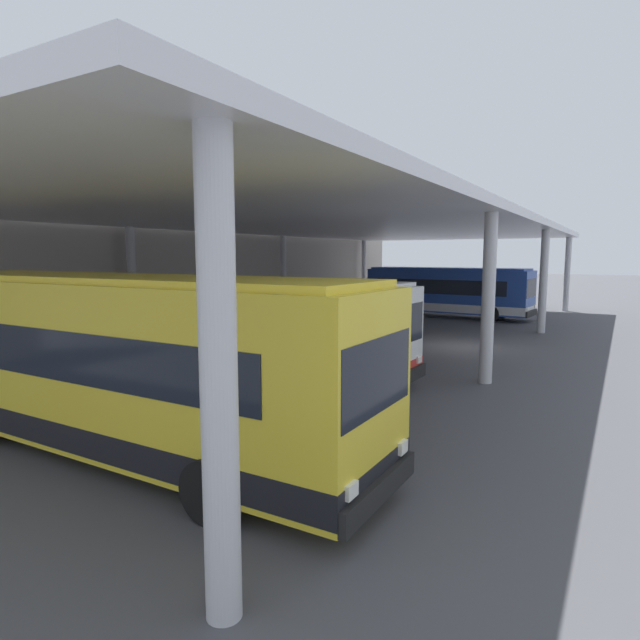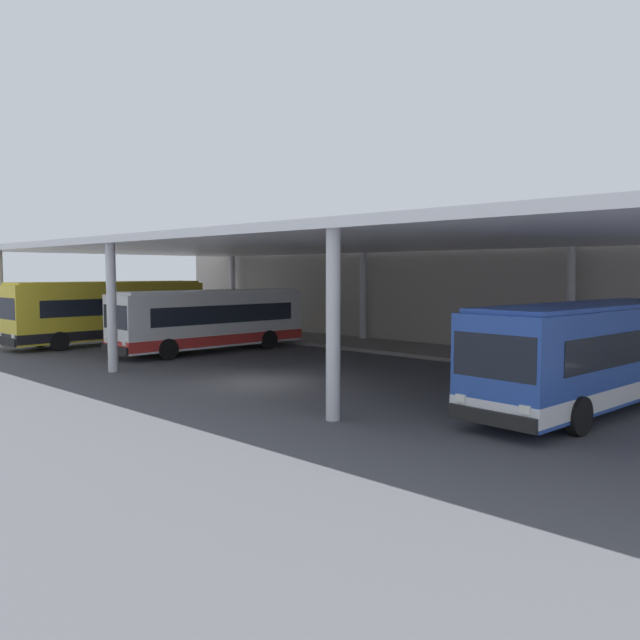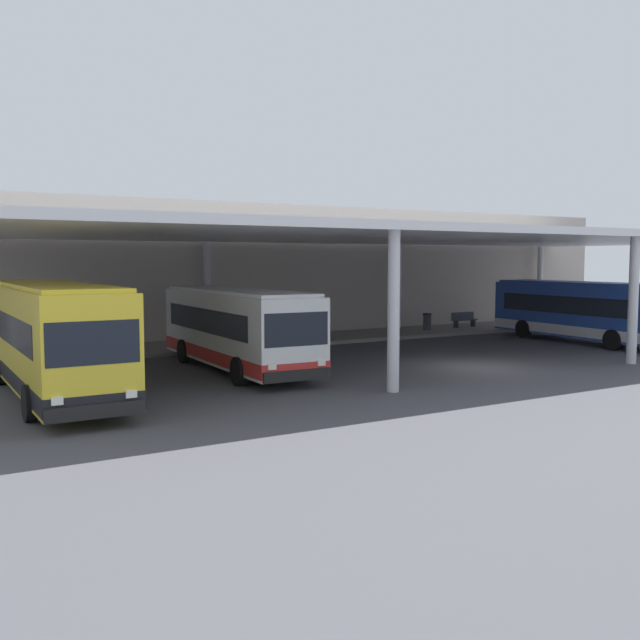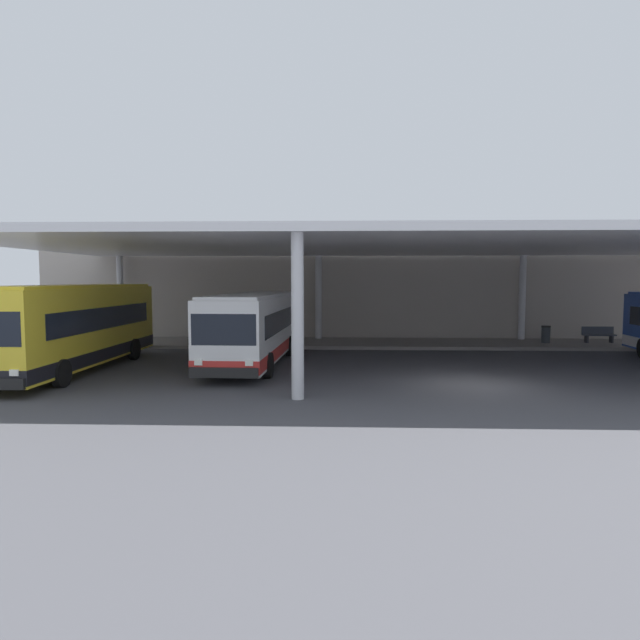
# 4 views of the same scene
# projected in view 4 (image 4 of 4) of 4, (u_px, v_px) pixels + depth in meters

# --- Properties ---
(ground_plane) EXTENTS (200.00, 200.00, 0.00)m
(ground_plane) POSITION_uv_depth(u_px,v_px,m) (474.00, 385.00, 19.25)
(ground_plane) COLOR #47474C
(platform_kerb) EXTENTS (42.00, 4.50, 0.18)m
(platform_kerb) POSITION_uv_depth(u_px,v_px,m) (423.00, 344.00, 30.95)
(platform_kerb) COLOR gray
(platform_kerb) RESTS_ON ground
(station_building_facade) EXTENTS (48.00, 1.60, 7.43)m
(station_building_facade) POSITION_uv_depth(u_px,v_px,m) (416.00, 281.00, 33.91)
(station_building_facade) COLOR #ADA399
(station_building_facade) RESTS_ON ground
(canopy_shelter) EXTENTS (40.00, 17.00, 5.55)m
(canopy_shelter) POSITION_uv_depth(u_px,v_px,m) (446.00, 246.00, 24.33)
(canopy_shelter) COLOR silver
(canopy_shelter) RESTS_ON ground
(bus_nearest_bay) EXTENTS (2.76, 11.34, 3.57)m
(bus_nearest_bay) POSITION_uv_depth(u_px,v_px,m) (75.00, 327.00, 22.16)
(bus_nearest_bay) COLOR yellow
(bus_nearest_bay) RESTS_ON ground
(bus_second_bay) EXTENTS (2.99, 10.62, 3.17)m
(bus_second_bay) POSITION_uv_depth(u_px,v_px,m) (253.00, 328.00, 23.73)
(bus_second_bay) COLOR white
(bus_second_bay) RESTS_ON ground
(bench_waiting) EXTENTS (1.80, 0.45, 0.92)m
(bench_waiting) POSITION_uv_depth(u_px,v_px,m) (599.00, 334.00, 30.59)
(bench_waiting) COLOR #383D47
(bench_waiting) RESTS_ON platform_kerb
(trash_bin) EXTENTS (0.52, 0.52, 0.98)m
(trash_bin) POSITION_uv_depth(u_px,v_px,m) (546.00, 334.00, 30.56)
(trash_bin) COLOR #33383D
(trash_bin) RESTS_ON platform_kerb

